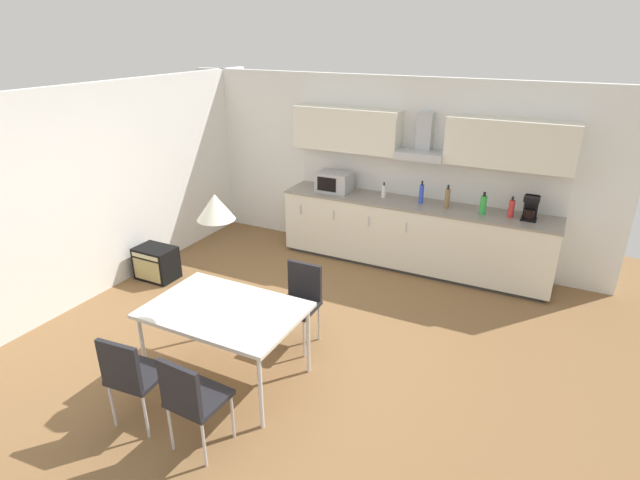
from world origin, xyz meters
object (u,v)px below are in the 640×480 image
object	(u,v)px
guitar_amp	(156,263)
bottle_red	(511,208)
bottle_white	(384,191)
bottle_brown	(447,198)
chair_near_left	(131,373)
chair_far_right	(300,296)
pendant_lamp	(215,207)
bottle_blue	(421,194)
bottle_green	(483,205)
dining_table	(224,313)
chair_near_right	(191,396)
microwave	(334,182)
coffee_maker	(531,208)

from	to	relation	value
guitar_amp	bottle_red	bearing A→B (deg)	24.60
bottle_white	bottle_brown	bearing A→B (deg)	-3.95
bottle_brown	chair_near_left	size ratio (longest dim) A/B	0.36
chair_far_right	pendant_lamp	xyz separation A→B (m)	(-0.31, -0.85, 1.19)
bottle_brown	bottle_blue	distance (m)	0.36
bottle_green	bottle_white	world-z (taller)	bottle_green
bottle_red	dining_table	xyz separation A→B (m)	(-2.03, -3.16, -0.34)
guitar_amp	chair_near_right	bearing A→B (deg)	-41.32
bottle_red	chair_near_left	size ratio (longest dim) A/B	0.30
bottle_brown	chair_far_right	bearing A→B (deg)	-111.97
bottle_blue	chair_near_left	size ratio (longest dim) A/B	0.36
microwave	coffee_maker	bearing A→B (deg)	0.57
bottle_white	chair_near_left	size ratio (longest dim) A/B	0.24
chair_near_right	bottle_blue	bearing A→B (deg)	81.94
bottle_brown	chair_far_right	distance (m)	2.53
bottle_white	bottle_red	distance (m)	1.68
microwave	pendant_lamp	bearing A→B (deg)	-83.00
dining_table	coffee_maker	bearing A→B (deg)	54.82
coffee_maker	bottle_white	bearing A→B (deg)	179.30
bottle_red	chair_far_right	distance (m)	2.92
coffee_maker	bottle_blue	size ratio (longest dim) A/B	0.97
coffee_maker	bottle_brown	xyz separation A→B (m)	(-1.01, -0.04, -0.02)
bottle_blue	dining_table	distance (m)	3.32
coffee_maker	pendant_lamp	world-z (taller)	pendant_lamp
bottle_green	chair_near_left	world-z (taller)	bottle_green
bottle_green	bottle_red	world-z (taller)	bottle_green
bottle_red	guitar_amp	xyz separation A→B (m)	(-4.13, -1.89, -0.83)
bottle_blue	chair_near_left	distance (m)	4.24
chair_near_right	chair_far_right	xyz separation A→B (m)	(0.00, 1.71, 0.00)
coffee_maker	chair_far_right	bearing A→B (deg)	-129.67
coffee_maker	bottle_white	distance (m)	1.90
microwave	bottle_blue	world-z (taller)	bottle_blue
bottle_white	dining_table	bearing A→B (deg)	-96.17
chair_near_left	pendant_lamp	xyz separation A→B (m)	(0.31, 0.85, 1.19)
chair_near_left	chair_far_right	size ratio (longest dim) A/B	1.00
dining_table	guitar_amp	size ratio (longest dim) A/B	2.69
microwave	chair_near_right	world-z (taller)	microwave
bottle_white	dining_table	world-z (taller)	bottle_white
bottle_green	chair_far_right	size ratio (longest dim) A/B	0.33
coffee_maker	chair_far_right	distance (m)	3.07
bottle_white	guitar_amp	distance (m)	3.23
coffee_maker	chair_far_right	size ratio (longest dim) A/B	0.34
microwave	coffee_maker	distance (m)	2.63
bottle_green	chair_far_right	xyz separation A→B (m)	(-1.38, -2.27, -0.52)
bottle_red	guitar_amp	distance (m)	4.62
microwave	bottle_brown	xyz separation A→B (m)	(1.62, -0.01, -0.01)
dining_table	guitar_amp	distance (m)	2.50
bottle_green	microwave	bearing A→B (deg)	179.09
chair_far_right	chair_near_right	bearing A→B (deg)	-90.09
guitar_amp	coffee_maker	bearing A→B (deg)	23.76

